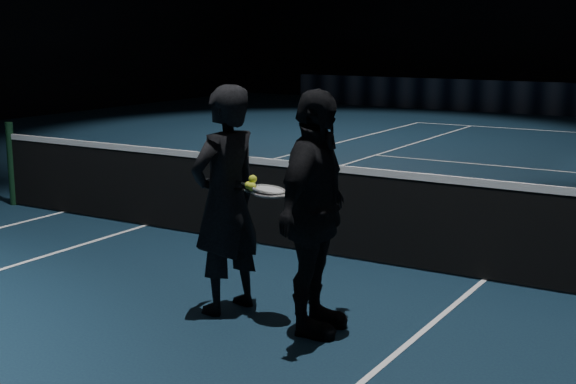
{
  "coord_description": "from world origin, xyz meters",
  "views": [
    {
      "loc": [
        2.13,
        -7.03,
        2.27
      ],
      "look_at": [
        -0.98,
        -1.91,
        1.06
      ],
      "focal_mm": 50.0,
      "sensor_mm": 36.0,
      "label": 1
    }
  ],
  "objects_px": {
    "player_b": "(314,214)",
    "racket_lower": "(271,194)",
    "racket_upper": "(269,189)",
    "tennis_balls": "(251,184)",
    "player_a": "(226,200)"
  },
  "relations": [
    {
      "from": "player_a",
      "to": "player_b",
      "type": "bearing_deg",
      "value": 98.24
    },
    {
      "from": "racket_lower",
      "to": "racket_upper",
      "type": "bearing_deg",
      "value": 141.34
    },
    {
      "from": "tennis_balls",
      "to": "player_b",
      "type": "bearing_deg",
      "value": -3.99
    },
    {
      "from": "racket_upper",
      "to": "tennis_balls",
      "type": "xyz_separation_m",
      "value": [
        -0.15,
        -0.03,
        0.03
      ]
    },
    {
      "from": "player_b",
      "to": "racket_upper",
      "type": "height_order",
      "value": "player_b"
    },
    {
      "from": "player_a",
      "to": "racket_lower",
      "type": "relative_size",
      "value": 2.73
    },
    {
      "from": "tennis_balls",
      "to": "racket_upper",
      "type": "bearing_deg",
      "value": 10.06
    },
    {
      "from": "racket_upper",
      "to": "player_a",
      "type": "bearing_deg",
      "value": -178.29
    },
    {
      "from": "racket_lower",
      "to": "tennis_balls",
      "type": "xyz_separation_m",
      "value": [
        -0.19,
        0.02,
        0.06
      ]
    },
    {
      "from": "player_b",
      "to": "racket_lower",
      "type": "bearing_deg",
      "value": 78.7
    },
    {
      "from": "player_a",
      "to": "racket_upper",
      "type": "distance_m",
      "value": 0.42
    },
    {
      "from": "racket_upper",
      "to": "tennis_balls",
      "type": "relative_size",
      "value": 5.67
    },
    {
      "from": "racket_lower",
      "to": "tennis_balls",
      "type": "distance_m",
      "value": 0.2
    },
    {
      "from": "player_b",
      "to": "racket_lower",
      "type": "distance_m",
      "value": 0.41
    },
    {
      "from": "player_b",
      "to": "racket_lower",
      "type": "height_order",
      "value": "player_b"
    }
  ]
}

